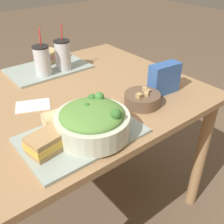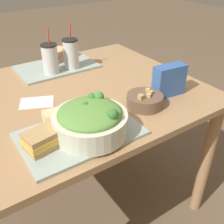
{
  "view_description": "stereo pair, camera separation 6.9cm",
  "coord_description": "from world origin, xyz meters",
  "px_view_note": "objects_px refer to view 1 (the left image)",
  "views": [
    {
      "loc": [
        -0.53,
        -0.98,
        1.34
      ],
      "look_at": [
        0.0,
        -0.31,
        0.8
      ],
      "focal_mm": 42.0,
      "sensor_mm": 36.0,
      "label": 1
    },
    {
      "loc": [
        -0.48,
        -1.02,
        1.34
      ],
      "look_at": [
        0.0,
        -0.31,
        0.8
      ],
      "focal_mm": 42.0,
      "sensor_mm": 36.0,
      "label": 2
    }
  ],
  "objects_px": {
    "sandwich_far": "(48,56)",
    "napkin_folded": "(33,105)",
    "drink_cup_dark": "(42,61)",
    "drink_cup_red": "(63,56)",
    "baguette_near": "(64,115)",
    "sandwich_near": "(47,142)",
    "salad_bowl": "(92,121)",
    "soup_bowl": "(142,99)",
    "baguette_far": "(53,54)",
    "chip_bag": "(164,79)"
  },
  "relations": [
    {
      "from": "drink_cup_dark",
      "to": "drink_cup_red",
      "type": "distance_m",
      "value": 0.12
    },
    {
      "from": "sandwich_near",
      "to": "napkin_folded",
      "type": "height_order",
      "value": "sandwich_near"
    },
    {
      "from": "salad_bowl",
      "to": "baguette_near",
      "type": "xyz_separation_m",
      "value": [
        -0.04,
        0.12,
        -0.02
      ]
    },
    {
      "from": "salad_bowl",
      "to": "chip_bag",
      "type": "xyz_separation_m",
      "value": [
        0.45,
        0.07,
        0.0
      ]
    },
    {
      "from": "soup_bowl",
      "to": "sandwich_near",
      "type": "bearing_deg",
      "value": -175.8
    },
    {
      "from": "baguette_near",
      "to": "sandwich_near",
      "type": "bearing_deg",
      "value": 137.25
    },
    {
      "from": "sandwich_near",
      "to": "chip_bag",
      "type": "bearing_deg",
      "value": -4.98
    },
    {
      "from": "baguette_near",
      "to": "drink_cup_red",
      "type": "xyz_separation_m",
      "value": [
        0.26,
        0.46,
        0.04
      ]
    },
    {
      "from": "baguette_near",
      "to": "napkin_folded",
      "type": "bearing_deg",
      "value": 16.82
    },
    {
      "from": "sandwich_far",
      "to": "drink_cup_red",
      "type": "relative_size",
      "value": 0.63
    },
    {
      "from": "baguette_far",
      "to": "chip_bag",
      "type": "xyz_separation_m",
      "value": [
        0.21,
        -0.69,
        0.03
      ]
    },
    {
      "from": "salad_bowl",
      "to": "sandwich_far",
      "type": "xyz_separation_m",
      "value": [
        0.2,
        0.74,
        -0.02
      ]
    },
    {
      "from": "sandwich_near",
      "to": "napkin_folded",
      "type": "bearing_deg",
      "value": 64.58
    },
    {
      "from": "napkin_folded",
      "to": "salad_bowl",
      "type": "bearing_deg",
      "value": -76.72
    },
    {
      "from": "drink_cup_red",
      "to": "sandwich_far",
      "type": "bearing_deg",
      "value": 95.7
    },
    {
      "from": "soup_bowl",
      "to": "baguette_near",
      "type": "distance_m",
      "value": 0.35
    },
    {
      "from": "soup_bowl",
      "to": "napkin_folded",
      "type": "relative_size",
      "value": 0.9
    },
    {
      "from": "salad_bowl",
      "to": "napkin_folded",
      "type": "distance_m",
      "value": 0.36
    },
    {
      "from": "salad_bowl",
      "to": "chip_bag",
      "type": "height_order",
      "value": "chip_bag"
    },
    {
      "from": "drink_cup_red",
      "to": "napkin_folded",
      "type": "relative_size",
      "value": 1.41
    },
    {
      "from": "sandwich_far",
      "to": "drink_cup_dark",
      "type": "distance_m",
      "value": 0.19
    },
    {
      "from": "soup_bowl",
      "to": "baguette_near",
      "type": "xyz_separation_m",
      "value": [
        -0.34,
        0.07,
        0.02
      ]
    },
    {
      "from": "salad_bowl",
      "to": "sandwich_far",
      "type": "height_order",
      "value": "salad_bowl"
    },
    {
      "from": "soup_bowl",
      "to": "chip_bag",
      "type": "distance_m",
      "value": 0.17
    },
    {
      "from": "baguette_near",
      "to": "baguette_far",
      "type": "height_order",
      "value": "same"
    },
    {
      "from": "baguette_far",
      "to": "drink_cup_red",
      "type": "xyz_separation_m",
      "value": [
        -0.03,
        -0.17,
        0.04
      ]
    },
    {
      "from": "baguette_near",
      "to": "drink_cup_dark",
      "type": "xyz_separation_m",
      "value": [
        0.14,
        0.46,
        0.04
      ]
    },
    {
      "from": "drink_cup_red",
      "to": "napkin_folded",
      "type": "bearing_deg",
      "value": -140.47
    },
    {
      "from": "soup_bowl",
      "to": "sandwich_far",
      "type": "xyz_separation_m",
      "value": [
        -0.09,
        0.69,
        0.01
      ]
    },
    {
      "from": "sandwich_near",
      "to": "sandwich_far",
      "type": "relative_size",
      "value": 0.9
    },
    {
      "from": "sandwich_near",
      "to": "drink_cup_dark",
      "type": "height_order",
      "value": "drink_cup_dark"
    },
    {
      "from": "drink_cup_red",
      "to": "chip_bag",
      "type": "relative_size",
      "value": 1.59
    },
    {
      "from": "salad_bowl",
      "to": "soup_bowl",
      "type": "distance_m",
      "value": 0.3
    },
    {
      "from": "baguette_near",
      "to": "soup_bowl",
      "type": "bearing_deg",
      "value": -94.97
    },
    {
      "from": "soup_bowl",
      "to": "drink_cup_dark",
      "type": "distance_m",
      "value": 0.58
    },
    {
      "from": "chip_bag",
      "to": "napkin_folded",
      "type": "relative_size",
      "value": 0.89
    },
    {
      "from": "soup_bowl",
      "to": "drink_cup_red",
      "type": "distance_m",
      "value": 0.55
    },
    {
      "from": "sandwich_far",
      "to": "napkin_folded",
      "type": "relative_size",
      "value": 0.89
    },
    {
      "from": "sandwich_far",
      "to": "sandwich_near",
      "type": "bearing_deg",
      "value": -140.57
    },
    {
      "from": "soup_bowl",
      "to": "salad_bowl",
      "type": "bearing_deg",
      "value": -170.09
    },
    {
      "from": "baguette_far",
      "to": "baguette_near",
      "type": "bearing_deg",
      "value": 161.59
    },
    {
      "from": "sandwich_near",
      "to": "baguette_near",
      "type": "relative_size",
      "value": 0.85
    },
    {
      "from": "soup_bowl",
      "to": "napkin_folded",
      "type": "bearing_deg",
      "value": 142.43
    },
    {
      "from": "chip_bag",
      "to": "baguette_near",
      "type": "bearing_deg",
      "value": -179.65
    },
    {
      "from": "soup_bowl",
      "to": "baguette_near",
      "type": "relative_size",
      "value": 0.94
    },
    {
      "from": "chip_bag",
      "to": "baguette_far",
      "type": "bearing_deg",
      "value": 113.01
    },
    {
      "from": "sandwich_far",
      "to": "drink_cup_dark",
      "type": "height_order",
      "value": "drink_cup_dark"
    },
    {
      "from": "soup_bowl",
      "to": "baguette_near",
      "type": "height_order",
      "value": "baguette_near"
    },
    {
      "from": "sandwich_far",
      "to": "soup_bowl",
      "type": "bearing_deg",
      "value": -105.57
    },
    {
      "from": "baguette_near",
      "to": "drink_cup_dark",
      "type": "relative_size",
      "value": 0.69
    }
  ]
}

